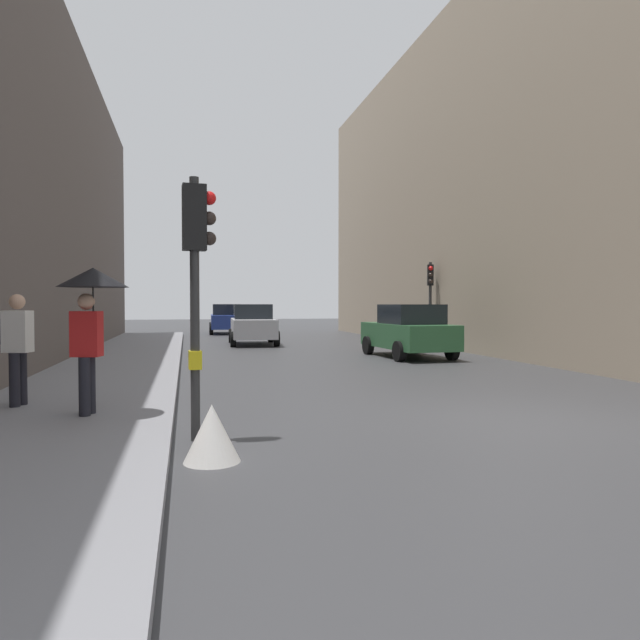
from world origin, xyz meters
TOP-DOWN VIEW (x-y plane):
  - ground_plane at (0.00, 0.00)m, footprint 120.00×120.00m
  - sidewalk_kerb at (-6.66, 6.00)m, footprint 3.21×40.00m
  - building_facade_right at (11.06, 12.98)m, footprint 12.00×33.11m
  - traffic_light_near_left at (-4.73, -0.32)m, footprint 0.44×0.26m
  - traffic_light_mid_street at (4.75, 13.86)m, footprint 0.32×0.45m
  - car_silver_hatchback at (-2.03, 17.40)m, footprint 2.17×4.28m
  - car_blue_van at (-2.53, 27.12)m, footprint 2.14×4.26m
  - car_green_estate at (2.33, 10.11)m, footprint 2.19×4.29m
  - pedestrian_with_umbrella at (-6.21, 0.97)m, footprint 1.00×1.00m
  - pedestrian_with_black_backpack at (-7.51, 2.03)m, footprint 0.65×0.43m
  - warning_sign_triangle at (-4.59, -1.40)m, footprint 0.64×0.64m

SIDE VIEW (x-z plane):
  - ground_plane at x=0.00m, z-range 0.00..0.00m
  - sidewalk_kerb at x=-6.66m, z-range 0.00..0.16m
  - warning_sign_triangle at x=-4.59m, z-range 0.00..0.65m
  - car_silver_hatchback at x=-2.03m, z-range 0.00..1.76m
  - car_blue_van at x=-2.53m, z-range 0.00..1.76m
  - car_green_estate at x=2.33m, z-range 0.00..1.76m
  - pedestrian_with_black_backpack at x=-7.51m, z-range 0.28..2.05m
  - pedestrian_with_umbrella at x=-6.21m, z-range 0.77..2.91m
  - traffic_light_near_left at x=-4.73m, z-range 0.65..4.05m
  - traffic_light_mid_street at x=4.75m, z-range 0.66..4.12m
  - building_facade_right at x=11.06m, z-range 0.00..13.39m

